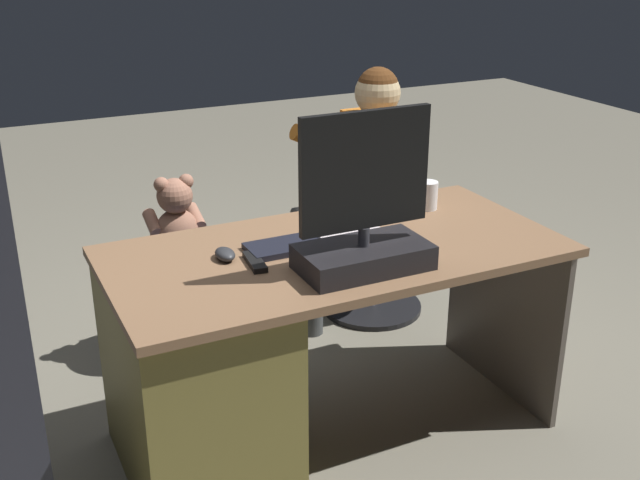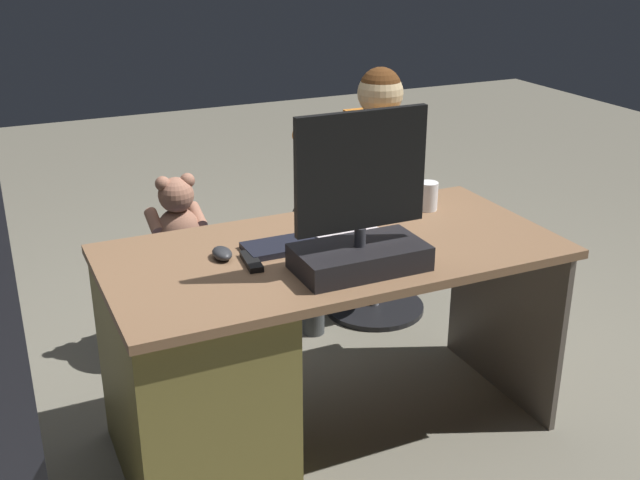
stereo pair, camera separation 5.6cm
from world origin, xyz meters
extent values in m
plane|color=#6F6A5B|center=(0.00, 0.00, 0.00)|extent=(10.00, 10.00, 0.00)
cube|color=brown|center=(0.00, 0.38, 0.71)|extent=(1.51, 0.74, 0.03)
cube|color=olive|center=(0.50, 0.38, 0.35)|extent=(0.48, 0.68, 0.69)
cube|color=#584F46|center=(-0.73, 0.38, 0.35)|extent=(0.02, 0.67, 0.69)
cube|color=black|center=(0.00, 0.57, 0.76)|extent=(0.40, 0.22, 0.08)
cylinder|color=#333338|center=(0.00, 0.57, 0.83)|extent=(0.04, 0.04, 0.06)
cube|color=black|center=(0.00, 0.57, 1.04)|extent=(0.42, 0.02, 0.36)
cube|color=black|center=(0.00, 0.55, 1.04)|extent=(0.39, 0.00, 0.32)
cube|color=black|center=(0.07, 0.32, 0.73)|extent=(0.42, 0.14, 0.02)
ellipsoid|color=#2D2E31|center=(0.36, 0.31, 0.74)|extent=(0.06, 0.10, 0.04)
cylinder|color=white|center=(-0.48, 0.19, 0.78)|extent=(0.07, 0.07, 0.11)
cube|color=black|center=(0.29, 0.39, 0.73)|extent=(0.06, 0.15, 0.02)
cube|color=silver|center=(-0.11, 0.43, 0.74)|extent=(0.29, 0.35, 0.02)
cylinder|color=black|center=(0.32, -0.41, 0.01)|extent=(0.50, 0.50, 0.03)
cylinder|color=gray|center=(0.32, -0.41, 0.21)|extent=(0.04, 0.04, 0.38)
cylinder|color=#314494|center=(0.32, -0.41, 0.43)|extent=(0.37, 0.37, 0.06)
ellipsoid|color=#9D6953|center=(0.32, -0.41, 0.56)|extent=(0.18, 0.15, 0.19)
sphere|color=#9D6953|center=(0.32, -0.41, 0.71)|extent=(0.14, 0.14, 0.14)
sphere|color=beige|center=(0.32, -0.47, 0.70)|extent=(0.05, 0.05, 0.05)
sphere|color=#9D6953|center=(0.27, -0.41, 0.76)|extent=(0.06, 0.06, 0.06)
sphere|color=#9D6953|center=(0.37, -0.41, 0.76)|extent=(0.06, 0.06, 0.06)
cylinder|color=#9D6953|center=(0.23, -0.45, 0.60)|extent=(0.05, 0.14, 0.09)
cylinder|color=#9D6953|center=(0.41, -0.45, 0.60)|extent=(0.05, 0.14, 0.09)
cylinder|color=#9D6953|center=(0.27, -0.51, 0.49)|extent=(0.06, 0.11, 0.06)
cylinder|color=#9D6953|center=(0.37, -0.51, 0.49)|extent=(0.06, 0.11, 0.06)
cylinder|color=black|center=(-0.60, -0.42, 0.01)|extent=(0.47, 0.47, 0.03)
cylinder|color=gray|center=(-0.60, -0.42, 0.21)|extent=(0.04, 0.04, 0.38)
cylinder|color=#345E59|center=(-0.60, -0.42, 0.43)|extent=(0.36, 0.36, 0.06)
cube|color=#C26C22|center=(-0.60, -0.42, 0.70)|extent=(0.20, 0.32, 0.48)
sphere|color=tan|center=(-0.60, -0.42, 1.04)|extent=(0.20, 0.20, 0.20)
sphere|color=#4E2C13|center=(-0.60, -0.42, 1.06)|extent=(0.18, 0.18, 0.18)
cylinder|color=#C26C22|center=(-0.47, -0.22, 0.78)|extent=(0.38, 0.08, 0.23)
cylinder|color=#C26C22|center=(-0.47, -0.61, 0.78)|extent=(0.38, 0.08, 0.23)
cylinder|color=#404343|center=(-0.42, -0.33, 0.48)|extent=(0.36, 0.11, 0.11)
cylinder|color=#404343|center=(-0.24, -0.33, 0.23)|extent=(0.10, 0.10, 0.46)
cylinder|color=#404343|center=(-0.42, -0.50, 0.48)|extent=(0.36, 0.11, 0.11)
cylinder|color=#404343|center=(-0.24, -0.50, 0.23)|extent=(0.10, 0.10, 0.46)
camera|label=1|loc=(1.09, 2.50, 1.72)|focal=43.87mm
camera|label=2|loc=(1.03, 2.52, 1.72)|focal=43.87mm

